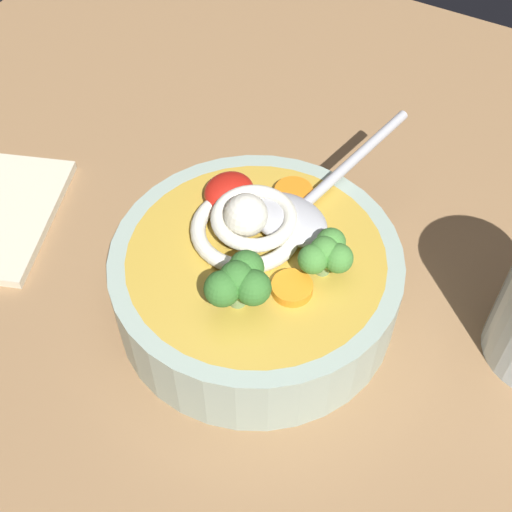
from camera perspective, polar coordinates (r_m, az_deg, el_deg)
name	(u,v)px	position (r cm, az deg, el deg)	size (l,w,h in cm)	color
table_slab	(269,367)	(51.59, 1.08, -9.13)	(99.01, 99.01, 3.47)	#936D47
soup_bowl	(256,281)	(50.08, 0.00, -2.04)	(20.62, 20.62, 5.81)	#9EB2A3
noodle_pile	(248,223)	(48.43, -0.64, 2.75)	(8.71, 8.54, 3.50)	silver
soup_spoon	(301,208)	(49.91, 3.71, 3.98)	(17.53, 6.71, 1.60)	#B7B7BC
chili_sauce_dollop	(229,191)	(50.88, -2.23, 5.34)	(3.93, 3.54, 1.77)	red
broccoli_floret_rear	(326,253)	(45.74, 5.83, 0.24)	(3.96, 3.40, 3.13)	#7A9E60
broccoli_floret_near_spoon	(240,281)	(43.67, -1.36, -2.08)	(4.61, 3.97, 3.64)	#7A9E60
carrot_slice_left	(292,288)	(45.82, 2.99, -2.63)	(2.78, 2.78, 0.70)	orange
carrot_slice_beside_noodles	(293,193)	(51.50, 3.11, 5.20)	(2.84, 2.84, 0.76)	orange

